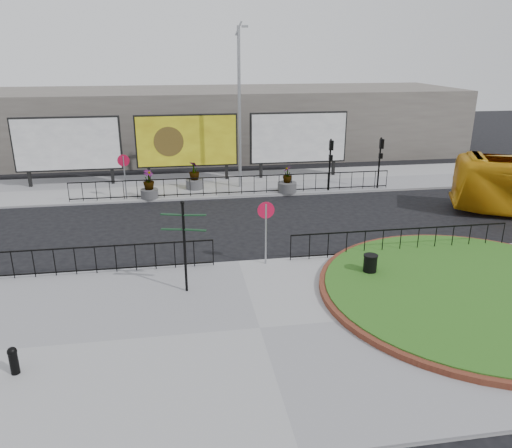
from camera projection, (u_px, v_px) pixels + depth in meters
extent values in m
plane|color=black|center=(239.00, 264.00, 19.45)|extent=(90.00, 90.00, 0.00)
cube|color=gray|center=(260.00, 330.00, 14.78)|extent=(30.00, 10.00, 0.12)
cube|color=gray|center=(214.00, 184.00, 30.61)|extent=(44.00, 6.00, 0.12)
cylinder|color=brown|center=(474.00, 291.00, 16.78)|extent=(10.40, 10.40, 0.18)
cylinder|color=#1F4913|center=(474.00, 291.00, 16.78)|extent=(10.00, 10.00, 0.22)
cylinder|color=gray|center=(125.00, 178.00, 27.02)|extent=(0.07, 0.07, 2.40)
cylinder|color=#A80B2D|center=(123.00, 161.00, 26.70)|extent=(0.64, 0.03, 0.64)
cylinder|color=white|center=(123.00, 160.00, 26.72)|extent=(0.50, 0.03, 0.50)
cylinder|color=gray|center=(266.00, 234.00, 18.79)|extent=(0.07, 0.07, 2.40)
cylinder|color=#A80B2D|center=(266.00, 210.00, 18.48)|extent=(0.64, 0.03, 0.64)
cylinder|color=white|center=(266.00, 210.00, 18.50)|extent=(0.50, 0.03, 0.50)
cube|color=black|center=(30.00, 178.00, 29.72)|extent=(0.18, 0.18, 1.00)
cube|color=black|center=(113.00, 175.00, 30.44)|extent=(0.18, 0.18, 1.00)
cube|color=black|center=(67.00, 144.00, 29.41)|extent=(6.20, 0.25, 3.20)
cube|color=white|center=(67.00, 144.00, 29.27)|extent=(6.00, 0.06, 3.00)
cube|color=black|center=(149.00, 174.00, 30.77)|extent=(0.18, 0.18, 1.00)
cube|color=black|center=(227.00, 171.00, 31.49)|extent=(0.18, 0.18, 1.00)
cube|color=black|center=(187.00, 141.00, 30.46)|extent=(6.20, 0.25, 3.20)
cube|color=yellow|center=(187.00, 141.00, 30.32)|extent=(6.00, 0.06, 3.00)
cube|color=black|center=(261.00, 170.00, 31.82)|extent=(0.18, 0.18, 1.00)
cube|color=black|center=(333.00, 167.00, 32.54)|extent=(0.18, 0.18, 1.00)
cube|color=black|center=(298.00, 138.00, 31.51)|extent=(6.20, 0.25, 3.20)
cube|color=white|center=(299.00, 138.00, 31.37)|extent=(6.00, 0.06, 3.00)
cylinder|color=gray|center=(239.00, 110.00, 28.39)|extent=(0.18, 0.18, 9.00)
cylinder|color=gray|center=(238.00, 28.00, 26.94)|extent=(0.43, 0.10, 0.77)
cube|color=gray|center=(245.00, 26.00, 26.96)|extent=(0.35, 0.15, 0.12)
cylinder|color=black|center=(330.00, 165.00, 28.64)|extent=(0.10, 0.10, 3.00)
cube|color=black|center=(331.00, 145.00, 28.15)|extent=(0.22, 0.18, 0.55)
cube|color=black|center=(331.00, 158.00, 28.38)|extent=(0.20, 0.16, 0.30)
cylinder|color=black|center=(379.00, 163.00, 29.09)|extent=(0.10, 0.10, 3.00)
cube|color=black|center=(382.00, 144.00, 28.60)|extent=(0.22, 0.18, 0.55)
cube|color=black|center=(381.00, 156.00, 28.83)|extent=(0.20, 0.16, 0.30)
cube|color=#68625B|center=(203.00, 122.00, 39.11)|extent=(40.00, 10.00, 5.00)
cylinder|color=black|center=(185.00, 249.00, 16.51)|extent=(0.09, 0.09, 3.09)
sphere|color=black|center=(182.00, 203.00, 15.98)|extent=(0.14, 0.14, 0.14)
cube|color=black|center=(171.00, 214.00, 16.18)|extent=(0.73, 0.34, 0.03)
cube|color=black|center=(195.00, 215.00, 16.13)|extent=(0.74, 0.24, 0.03)
cube|color=black|center=(172.00, 229.00, 16.30)|extent=(0.74, 0.28, 0.03)
cube|color=black|center=(195.00, 230.00, 16.24)|extent=(0.73, 0.34, 0.03)
cylinder|color=black|center=(14.00, 363.00, 12.59)|extent=(0.22, 0.22, 0.61)
sphere|color=black|center=(12.00, 352.00, 12.48)|extent=(0.25, 0.25, 0.25)
cylinder|color=black|center=(370.00, 267.00, 17.93)|extent=(0.48, 0.48, 0.80)
cylinder|color=black|center=(371.00, 256.00, 17.79)|extent=(0.52, 0.52, 0.05)
cylinder|color=#4C4C4F|center=(150.00, 194.00, 27.52)|extent=(0.96, 0.96, 0.50)
imported|color=#1F4913|center=(149.00, 180.00, 27.26)|extent=(0.85, 0.85, 1.08)
cylinder|color=#4C4C4F|center=(195.00, 184.00, 29.39)|extent=(1.04, 1.04, 0.54)
imported|color=#1F4913|center=(194.00, 171.00, 29.12)|extent=(0.86, 0.86, 1.09)
cylinder|color=#4C4C4F|center=(287.00, 187.00, 28.68)|extent=(1.08, 1.08, 0.56)
imported|color=#1F4913|center=(287.00, 174.00, 28.43)|extent=(0.62, 0.62, 0.95)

